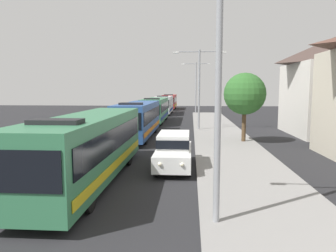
% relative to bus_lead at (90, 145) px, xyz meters
% --- Properties ---
extents(bus_lead, '(2.58, 11.80, 3.21)m').
position_rel_bus_lead_xyz_m(bus_lead, '(0.00, 0.00, 0.00)').
color(bus_lead, '#33724C').
rests_on(bus_lead, ground_plane).
extents(bus_second_in_line, '(2.58, 11.58, 3.21)m').
position_rel_bus_lead_xyz_m(bus_second_in_line, '(-0.00, 13.50, -0.00)').
color(bus_second_in_line, '#284C8C').
rests_on(bus_second_in_line, ground_plane).
extents(bus_middle, '(2.58, 12.02, 3.21)m').
position_rel_bus_lead_xyz_m(bus_middle, '(0.00, 26.59, 0.00)').
color(bus_middle, '#33724C').
rests_on(bus_middle, ground_plane).
extents(bus_fourth_in_line, '(2.58, 10.56, 3.21)m').
position_rel_bus_lead_xyz_m(bus_fourth_in_line, '(-0.00, 40.20, -0.00)').
color(bus_fourth_in_line, silver).
rests_on(bus_fourth_in_line, ground_plane).
extents(bus_rear, '(2.58, 10.67, 3.21)m').
position_rel_bus_lead_xyz_m(bus_rear, '(-0.00, 53.76, -0.00)').
color(bus_rear, maroon).
rests_on(bus_rear, ground_plane).
extents(white_suv, '(1.86, 4.97, 1.90)m').
position_rel_bus_lead_xyz_m(white_suv, '(3.70, 2.72, -0.66)').
color(white_suv, white).
rests_on(white_suv, ground_plane).
extents(streetlamp_near, '(6.19, 0.28, 8.44)m').
position_rel_bus_lead_xyz_m(streetlamp_near, '(5.40, -4.44, 3.63)').
color(streetlamp_near, gray).
rests_on(streetlamp_near, sidewalk).
extents(streetlamp_mid, '(5.31, 0.28, 8.04)m').
position_rel_bus_lead_xyz_m(streetlamp_mid, '(5.40, 18.60, 3.36)').
color(streetlamp_mid, gray).
rests_on(streetlamp_mid, sidewalk).
extents(streetlamp_far, '(4.99, 0.28, 8.68)m').
position_rel_bus_lead_xyz_m(streetlamp_far, '(5.40, 41.64, 3.68)').
color(streetlamp_far, gray).
rests_on(streetlamp_far, sidewalk).
extents(roadside_tree, '(3.26, 3.26, 5.36)m').
position_rel_bus_lead_xyz_m(roadside_tree, '(8.75, 11.16, 2.17)').
color(roadside_tree, '#4C3823').
rests_on(roadside_tree, sidewalk).
extents(house_distant_gabled, '(7.55, 9.11, 8.94)m').
position_rel_bus_lead_xyz_m(house_distant_gabled, '(17.53, 16.36, 2.86)').
color(house_distant_gabled, beige).
rests_on(house_distant_gabled, ground_plane).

